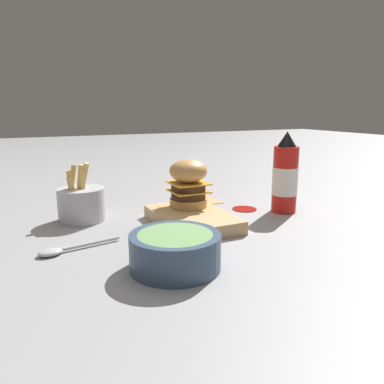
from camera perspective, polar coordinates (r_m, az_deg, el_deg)
ground_plane at (r=0.87m, az=-0.16°, el=-5.39°), size 6.00×6.00×0.00m
serving_board at (r=0.88m, az=-0.00°, el=-4.15°), size 0.23×0.16×0.03m
burger at (r=0.92m, az=-0.56°, el=1.39°), size 0.09×0.09×0.12m
ketchup_bottle at (r=1.01m, az=14.00°, el=2.26°), size 0.07×0.07×0.21m
fries_basket at (r=0.95m, az=-16.49°, el=-1.68°), size 0.11×0.11×0.14m
side_bowl at (r=0.65m, az=-2.58°, el=-8.86°), size 0.16×0.16×0.06m
spoon at (r=0.76m, az=-19.44°, el=-8.34°), size 0.05×0.16×0.01m
ketchup_puddle at (r=1.03m, az=7.99°, el=-2.53°), size 0.07×0.07×0.00m
parchment_square at (r=1.11m, az=0.98°, el=-1.30°), size 0.11×0.11×0.00m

